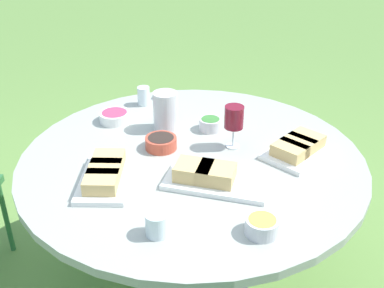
# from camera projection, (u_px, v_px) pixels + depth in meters

# --- Properties ---
(ground_plane) EXTENTS (40.00, 40.00, 0.00)m
(ground_plane) POSITION_uv_depth(u_px,v_px,m) (192.00, 285.00, 2.37)
(ground_plane) COLOR #668E42
(dining_table) EXTENTS (1.43, 1.43, 0.74)m
(dining_table) POSITION_uv_depth(u_px,v_px,m) (192.00, 176.00, 2.05)
(dining_table) COLOR #4C4C51
(dining_table) RESTS_ON ground_plane
(water_pitcher) EXTENTS (0.12, 0.11, 0.18)m
(water_pitcher) POSITION_uv_depth(u_px,v_px,m) (165.00, 111.00, 2.18)
(water_pitcher) COLOR silver
(water_pitcher) RESTS_ON dining_table
(wine_glass) EXTENTS (0.08, 0.08, 0.19)m
(wine_glass) POSITION_uv_depth(u_px,v_px,m) (234.00, 118.00, 2.01)
(wine_glass) COLOR silver
(wine_glass) RESTS_ON dining_table
(platter_bread_main) EXTENTS (0.35, 0.33, 0.07)m
(platter_bread_main) POSITION_uv_depth(u_px,v_px,m) (298.00, 148.00, 2.00)
(platter_bread_main) COLOR white
(platter_bread_main) RESTS_ON dining_table
(platter_charcuterie) EXTENTS (0.25, 0.36, 0.07)m
(platter_charcuterie) POSITION_uv_depth(u_px,v_px,m) (105.00, 174.00, 1.83)
(platter_charcuterie) COLOR white
(platter_charcuterie) RESTS_ON dining_table
(platter_sandwich_side) EXTENTS (0.43, 0.33, 0.08)m
(platter_sandwich_side) POSITION_uv_depth(u_px,v_px,m) (210.00, 177.00, 1.81)
(platter_sandwich_side) COLOR white
(platter_sandwich_side) RESTS_ON dining_table
(bowl_fries) EXTENTS (0.11, 0.11, 0.06)m
(bowl_fries) POSITION_uv_depth(u_px,v_px,m) (262.00, 225.00, 1.56)
(bowl_fries) COLOR silver
(bowl_fries) RESTS_ON dining_table
(bowl_salad) EXTENTS (0.10, 0.10, 0.06)m
(bowl_salad) POSITION_uv_depth(u_px,v_px,m) (210.00, 124.00, 2.20)
(bowl_salad) COLOR silver
(bowl_salad) RESTS_ON dining_table
(bowl_olives) EXTENTS (0.14, 0.14, 0.05)m
(bowl_olives) POSITION_uv_depth(u_px,v_px,m) (161.00, 142.00, 2.05)
(bowl_olives) COLOR #B74733
(bowl_olives) RESTS_ON dining_table
(bowl_dip_red) EXTENTS (0.15, 0.15, 0.05)m
(bowl_dip_red) POSITION_uv_depth(u_px,v_px,m) (115.00, 116.00, 2.28)
(bowl_dip_red) COLOR white
(bowl_dip_red) RESTS_ON dining_table
(cup_water_near) EXTENTS (0.06, 0.06, 0.10)m
(cup_water_near) POSITION_uv_depth(u_px,v_px,m) (144.00, 96.00, 2.44)
(cup_water_near) COLOR silver
(cup_water_near) RESTS_ON dining_table
(cup_water_far) EXTENTS (0.08, 0.08, 0.08)m
(cup_water_far) POSITION_uv_depth(u_px,v_px,m) (157.00, 224.00, 1.55)
(cup_water_far) COLOR silver
(cup_water_far) RESTS_ON dining_table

